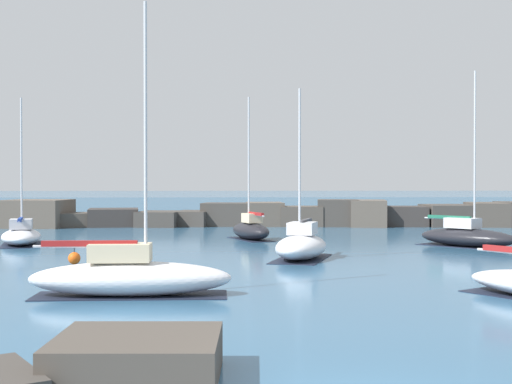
{
  "coord_description": "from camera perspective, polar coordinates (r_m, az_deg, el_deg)",
  "views": [
    {
      "loc": [
        -2.51,
        -12.45,
        4.07
      ],
      "look_at": [
        -0.58,
        31.2,
        3.43
      ],
      "focal_mm": 50.0,
      "sensor_mm": 36.0,
      "label": 1
    }
  ],
  "objects": [
    {
      "name": "mooring_buoy_orange_near",
      "position": [
        36.19,
        -14.34,
        -5.16
      ],
      "size": [
        0.6,
        0.6,
        0.8
      ],
      "color": "#EA5914",
      "rests_on": "ground"
    },
    {
      "name": "foreground_rocks",
      "position": [
        13.4,
        -1.52,
        -14.88
      ],
      "size": [
        17.8,
        8.48,
        1.13
      ],
      "color": "#423D38",
      "rests_on": "ground"
    },
    {
      "name": "breakwater_jetty",
      "position": [
        65.02,
        1.0,
        -1.85
      ],
      "size": [
        61.53,
        7.31,
        2.44
      ],
      "color": "#423D38",
      "rests_on": "ground"
    },
    {
      "name": "sailboat_moored_4",
      "position": [
        37.48,
        3.64,
        -4.27
      ],
      "size": [
        4.06,
        6.17,
        8.88
      ],
      "color": "white",
      "rests_on": "ground"
    },
    {
      "name": "sailboat_moored_2",
      "position": [
        46.39,
        16.51,
        -3.38
      ],
      "size": [
        5.97,
        6.53,
        10.9
      ],
      "color": "black",
      "rests_on": "ground"
    },
    {
      "name": "sailboat_moored_6",
      "position": [
        49.95,
        -0.42,
        -3.0
      ],
      "size": [
        3.45,
        5.61,
        10.04
      ],
      "color": "black",
      "rests_on": "ground"
    },
    {
      "name": "open_sea_beyond",
      "position": [
        125.02,
        -1.38,
        -1.02
      ],
      "size": [
        400.0,
        116.0,
        0.01
      ],
      "color": "#235175",
      "rests_on": "ground"
    },
    {
      "name": "sailboat_moored_0",
      "position": [
        48.26,
        -18.26,
        -3.29
      ],
      "size": [
        3.65,
        6.11,
        9.5
      ],
      "color": "white",
      "rests_on": "ground"
    },
    {
      "name": "sailboat_moored_5",
      "position": [
        25.87,
        -10.08,
        -6.62
      ],
      "size": [
        7.21,
        2.17,
        10.45
      ],
      "color": "white",
      "rests_on": "ground"
    }
  ]
}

